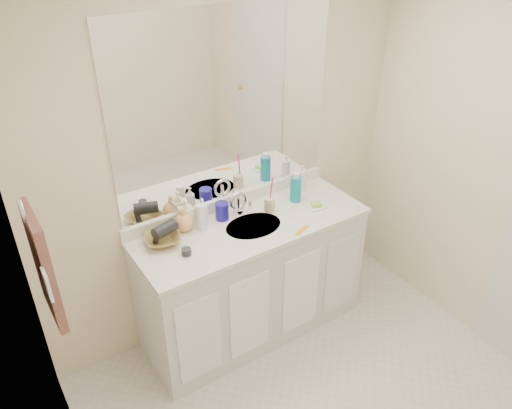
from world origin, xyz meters
name	(u,v)px	position (x,y,z in m)	size (l,w,h in m)	color
wall_back	(228,162)	(0.00, 1.30, 1.20)	(2.60, 0.02, 2.40)	beige
wall_left	(89,407)	(-1.30, 0.00, 1.20)	(0.02, 2.60, 2.40)	beige
vanity_cabinet	(252,280)	(0.00, 1.02, 0.42)	(1.50, 0.55, 0.85)	silver
countertop	(252,226)	(0.00, 1.02, 0.86)	(1.52, 0.57, 0.03)	white
backsplash	(230,201)	(0.00, 1.29, 0.92)	(1.52, 0.03, 0.08)	white
sink_basin	(253,227)	(0.00, 1.00, 0.87)	(0.37, 0.37, 0.02)	beige
faucet	(238,206)	(0.00, 1.18, 0.94)	(0.02, 0.02, 0.11)	silver
mirror	(227,109)	(0.00, 1.29, 1.56)	(1.48, 0.01, 1.20)	white
blue_mug	(222,211)	(-0.12, 1.18, 0.94)	(0.09, 0.09, 0.12)	#1C148C
tan_cup	(270,204)	(0.18, 1.09, 0.93)	(0.07, 0.07, 0.10)	beige
toothbrush	(271,191)	(0.19, 1.09, 1.03)	(0.01, 0.01, 0.21)	#E73C8F
mouthwash_bottle	(296,189)	(0.41, 1.11, 0.97)	(0.08, 0.08, 0.18)	#0D85A5
clear_pump_bottle	(302,181)	(0.53, 1.19, 0.96)	(0.06, 0.06, 0.16)	white
soap_dish	(316,207)	(0.47, 0.95, 0.89)	(0.11, 0.09, 0.01)	white
green_soap	(316,205)	(0.47, 0.95, 0.90)	(0.07, 0.05, 0.02)	#9CE838
orange_comb	(302,230)	(0.22, 0.80, 0.88)	(0.13, 0.03, 0.01)	orange
dark_jar	(186,252)	(-0.49, 0.97, 0.90)	(0.06, 0.06, 0.04)	#2A2A2F
extra_white_bottle	(201,217)	(-0.29, 1.15, 0.97)	(0.05, 0.05, 0.17)	white
soap_bottle_white	(203,211)	(-0.25, 1.20, 0.97)	(0.07, 0.07, 0.18)	white
soap_bottle_cream	(186,212)	(-0.35, 1.23, 0.98)	(0.09, 0.09, 0.19)	#F9F7CB
soap_bottle_yellow	(183,219)	(-0.38, 1.20, 0.96)	(0.12, 0.12, 0.15)	#F5B95F
wicker_basket	(163,239)	(-0.55, 1.15, 0.91)	(0.21, 0.21, 0.05)	olive
hair_dryer	(165,229)	(-0.53, 1.15, 0.97)	(0.08, 0.08, 0.15)	black
towel_ring	(22,210)	(-1.27, 0.77, 1.55)	(0.11, 0.11, 0.01)	silver
hand_towel	(43,267)	(-1.25, 0.77, 1.25)	(0.04, 0.32, 0.55)	brown
switch_plate	(47,285)	(-1.27, 0.57, 1.30)	(0.01, 0.09, 0.13)	white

